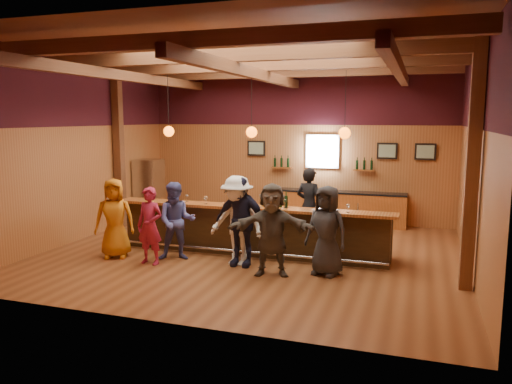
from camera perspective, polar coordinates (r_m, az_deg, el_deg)
room at (r=10.88m, az=-0.41°, el=9.56°), size 9.04×9.00×4.52m
bar_counter at (r=11.25m, az=-0.16°, el=-4.29°), size 6.30×1.07×1.11m
back_bar_cabinet at (r=14.38m, az=8.88°, el=-1.75°), size 4.00×0.52×0.95m
window at (r=14.48m, az=7.60°, el=4.63°), size 0.95×0.09×0.95m
framed_pictures at (r=14.33m, az=11.02°, el=4.71°), size 5.35×0.05×0.45m
wine_shelves at (r=14.45m, az=7.52°, el=2.91°), size 3.00×0.18×0.30m
pendant_lights at (r=10.83m, az=-0.50°, el=6.90°), size 4.24×0.24×1.37m
stainless_fridge at (r=15.08m, az=-12.12°, el=0.27°), size 0.70×0.70×1.80m
customer_orange at (r=11.19m, az=-15.86°, el=-2.91°), size 0.99×0.84×1.72m
customer_redvest at (r=10.53m, az=-12.04°, el=-3.79°), size 0.62×0.43×1.61m
customer_denim at (r=10.72m, az=-9.06°, el=-3.32°), size 0.99×0.90×1.67m
customer_white at (r=10.22m, az=-2.17°, el=-3.29°), size 1.28×0.86×1.85m
customer_navy at (r=10.17m, az=-1.75°, el=-3.38°), size 1.09×0.48×1.84m
customer_brown at (r=9.56m, az=1.81°, el=-4.32°), size 1.73×0.88×1.79m
customer_dark at (r=9.67m, az=8.06°, el=-4.39°), size 0.97×0.76×1.74m
bartender at (r=11.99m, az=6.09°, el=-1.59°), size 0.77×0.61×1.84m
ice_bucket at (r=10.79m, az=1.35°, el=-0.94°), size 0.24×0.24×0.26m
bottle_a at (r=10.64m, az=3.46°, el=-1.09°), size 0.07×0.07×0.34m
bottle_b at (r=10.72m, az=2.80°, el=-0.98°), size 0.08×0.08×0.35m
glass_a at (r=11.85m, az=-11.76°, el=-0.26°), size 0.08×0.08×0.18m
glass_b at (r=11.51m, az=-9.13°, el=-0.42°), size 0.09×0.09×0.19m
glass_c at (r=11.48m, az=-7.92°, el=-0.49°), size 0.08×0.08×0.17m
glass_d at (r=11.12m, az=-5.74°, el=-0.70°), size 0.08×0.08×0.18m
glass_e at (r=10.94m, az=-2.07°, el=-0.88°), size 0.07×0.07×0.17m
glass_f at (r=10.59m, az=3.39°, el=-1.08°), size 0.09×0.09×0.20m
glass_g at (r=10.47m, az=7.45°, el=-1.28°), size 0.09×0.09×0.19m
glass_h at (r=10.23m, az=10.47°, el=-1.61°), size 0.08×0.08×0.18m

